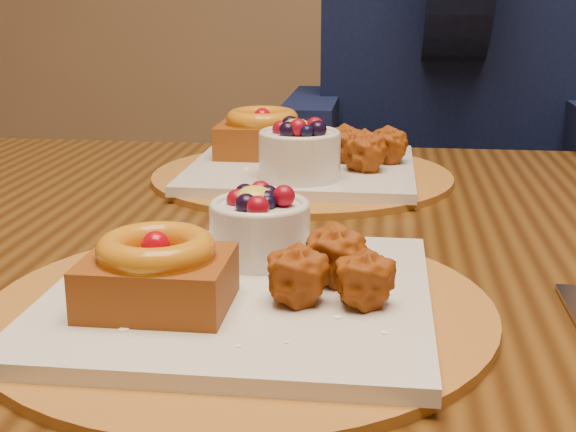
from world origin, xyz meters
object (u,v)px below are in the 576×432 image
Objects in this scene: place_setting_near at (238,284)px; diner at (449,39)px; place_setting_far at (299,159)px; chair_far at (426,246)px; dining_table at (279,300)px.

diner reaches higher than place_setting_near.
chair_far is (0.19, 0.52, -0.28)m from place_setting_far.
place_setting_near is at bearing -89.85° from place_setting_far.
diner reaches higher than chair_far.
place_setting_far is 0.49m from diner.
place_setting_far is at bearing -134.66° from diner.
chair_far reaches higher than place_setting_near.
place_setting_far is at bearing 90.89° from dining_table.
place_setting_near is 0.45× the size of diner.
diner is (0.21, 0.64, 0.23)m from dining_table.
place_setting_near is 0.42× the size of chair_far.
dining_table is at bearing 89.43° from place_setting_near.
dining_table is 4.21× the size of place_setting_far.
place_setting_near is at bearing -122.33° from diner.
diner is at bearing 64.10° from place_setting_far.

